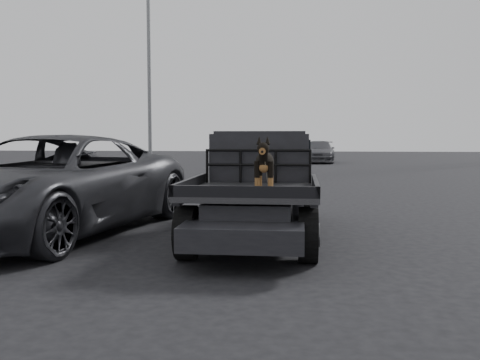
# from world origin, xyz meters

# --- Properties ---
(ground) EXTENTS (120.00, 120.00, 0.00)m
(ground) POSITION_xyz_m (0.00, 0.00, 0.00)
(ground) COLOR black
(ground) RESTS_ON ground
(flatbed_ute) EXTENTS (2.00, 5.40, 0.92)m
(flatbed_ute) POSITION_xyz_m (0.65, 1.84, 0.46)
(flatbed_ute) COLOR black
(flatbed_ute) RESTS_ON ground
(ute_cab) EXTENTS (1.72, 1.30, 0.88)m
(ute_cab) POSITION_xyz_m (0.65, 2.79, 1.36)
(ute_cab) COLOR black
(ute_cab) RESTS_ON flatbed_ute
(headache_rack) EXTENTS (1.80, 0.08, 0.55)m
(headache_rack) POSITION_xyz_m (0.65, 2.04, 1.20)
(headache_rack) COLOR black
(headache_rack) RESTS_ON flatbed_ute
(dog) EXTENTS (0.32, 0.60, 0.74)m
(dog) POSITION_xyz_m (0.88, 0.30, 1.29)
(dog) COLOR black
(dog) RESTS_ON flatbed_ute
(parked_suv) EXTENTS (3.85, 6.64, 1.74)m
(parked_suv) POSITION_xyz_m (-2.98, 1.82, 0.87)
(parked_suv) COLOR #2D2E32
(parked_suv) RESTS_ON ground
(distant_car_b) EXTENTS (2.39, 5.19, 1.47)m
(distant_car_b) POSITION_xyz_m (2.63, 29.63, 0.73)
(distant_car_b) COLOR #4F4F55
(distant_car_b) RESTS_ON ground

